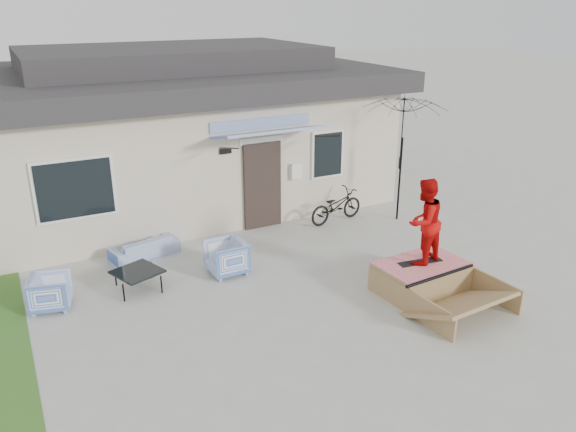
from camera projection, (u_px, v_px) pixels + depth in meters
name	position (u px, v px, depth m)	size (l,w,h in m)	color
ground	(321.00, 322.00, 9.81)	(90.00, 90.00, 0.00)	#A9A99F
house	(175.00, 125.00, 15.74)	(10.80, 8.49, 4.10)	beige
loveseat	(144.00, 244.00, 12.23)	(1.46, 0.43, 0.57)	#375EB1
armchair_left	(50.00, 290.00, 10.15)	(0.68, 0.64, 0.70)	#375EB1
armchair_right	(226.00, 256.00, 11.45)	(0.75, 0.70, 0.77)	#375EB1
coffee_table	(138.00, 280.00, 10.86)	(0.79, 0.79, 0.39)	black
bicycle	(336.00, 202.00, 14.08)	(0.55, 1.57, 1.00)	black
patio_umbrella	(402.00, 152.00, 13.79)	(2.45, 2.35, 2.20)	black
skate_ramp	(421.00, 277.00, 10.82)	(1.64, 2.18, 0.55)	olive
skateboard	(420.00, 261.00, 10.76)	(0.87, 0.22, 0.05)	black
skater	(424.00, 220.00, 10.45)	(0.80, 0.62, 1.64)	#BC0908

